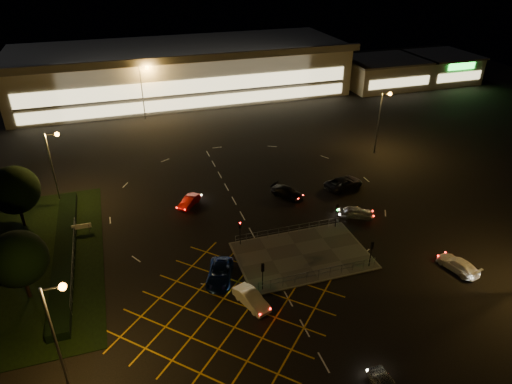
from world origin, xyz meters
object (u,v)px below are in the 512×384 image
object	(u,v)px
car_circ_red	(189,201)
signal_ne	(337,211)
car_right_silver	(356,212)
signal_se	(371,249)
car_approach_white	(458,265)
signal_nw	(240,228)
signal_sw	(263,271)
car_queue_white	(251,299)
car_east_grey	(344,183)
car_left_blue	(220,274)
car_far_dkgrey	(287,192)

from	to	relation	value
car_circ_red	signal_ne	bearing A→B (deg)	7.70
car_right_silver	signal_se	bearing A→B (deg)	-176.95
signal_se	car_approach_white	bearing A→B (deg)	159.20
signal_nw	car_right_silver	size ratio (longest dim) A/B	0.74
signal_nw	car_right_silver	world-z (taller)	signal_nw
car_right_silver	car_approach_white	size ratio (longest dim) A/B	0.91
signal_sw	car_queue_white	world-z (taller)	signal_sw
car_queue_white	car_approach_white	distance (m)	22.36
signal_ne	car_east_grey	world-z (taller)	signal_ne
car_queue_white	car_approach_white	world-z (taller)	car_queue_white
car_east_grey	car_queue_white	bearing A→B (deg)	120.36
signal_nw	car_circ_red	size ratio (longest dim) A/B	0.81
signal_sw	signal_se	world-z (taller)	same
car_approach_white	car_east_grey	bearing A→B (deg)	-94.45
car_queue_white	car_left_blue	distance (m)	4.94
car_queue_white	car_left_blue	world-z (taller)	car_left_blue
car_east_grey	car_left_blue	bearing A→B (deg)	109.83
signal_se	signal_nw	bearing A→B (deg)	-33.65
car_queue_white	car_right_silver	bearing A→B (deg)	12.69
signal_nw	car_approach_white	bearing A→B (deg)	-28.64
signal_se	car_queue_white	distance (m)	13.87
signal_ne	car_east_grey	xyz separation A→B (m)	(5.61, 8.75, -1.58)
signal_nw	car_queue_white	distance (m)	9.92
car_queue_white	signal_se	bearing A→B (deg)	-12.96
car_far_dkgrey	car_right_silver	xyz separation A→B (m)	(6.31, -7.50, 0.03)
car_left_blue	car_circ_red	distance (m)	15.66
car_right_silver	car_circ_red	xyz separation A→B (m)	(-19.41, 9.22, -0.08)
signal_ne	car_circ_red	xyz separation A→B (m)	(-15.91, 10.54, -1.72)
car_queue_white	car_far_dkgrey	bearing A→B (deg)	39.67
signal_sw	car_circ_red	size ratio (longest dim) A/B	0.81
signal_se	signal_nw	distance (m)	14.41
signal_nw	car_east_grey	distance (m)	19.73
car_queue_white	car_left_blue	bearing A→B (deg)	93.89
car_right_silver	car_east_grey	world-z (taller)	car_east_grey
car_approach_white	signal_se	bearing A→B (deg)	-33.83
signal_sw	car_circ_red	distance (m)	19.01
signal_nw	car_left_blue	world-z (taller)	signal_nw
car_approach_white	signal_nw	bearing A→B (deg)	-41.67
signal_sw	signal_se	size ratio (longest dim) A/B	1.00
car_queue_white	car_right_silver	size ratio (longest dim) A/B	1.03
signal_nw	car_right_silver	xyz separation A→B (m)	(15.50, 1.32, -1.64)
car_far_dkgrey	car_approach_white	world-z (taller)	car_far_dkgrey
signal_se	car_left_blue	world-z (taller)	signal_se
car_right_silver	car_circ_red	bearing A→B (deg)	88.25
signal_sw	signal_ne	bearing A→B (deg)	-146.35
signal_nw	car_approach_white	size ratio (longest dim) A/B	0.67
signal_nw	signal_se	bearing A→B (deg)	-33.65
signal_nw	car_circ_red	world-z (taller)	signal_nw
car_far_dkgrey	car_queue_white	bearing A→B (deg)	-155.70
signal_ne	car_far_dkgrey	world-z (taller)	signal_ne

